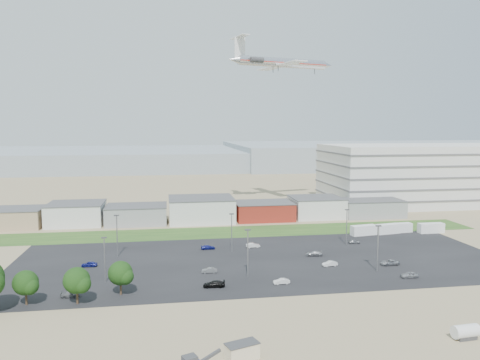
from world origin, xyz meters
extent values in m
plane|color=#8E7C5A|center=(0.00, 0.00, 0.00)|extent=(700.00, 700.00, 0.00)
cube|color=black|center=(5.00, 20.00, 0.01)|extent=(120.00, 50.00, 0.01)
cube|color=#224B1C|center=(0.00, 52.00, 0.01)|extent=(160.00, 16.00, 0.02)
cube|color=silver|center=(90.00, 95.00, 12.50)|extent=(80.00, 40.00, 25.00)
imported|color=#A5A5AA|center=(34.29, 11.36, 0.63)|extent=(4.61, 2.31, 1.25)
imported|color=silver|center=(19.91, 12.73, 0.59)|extent=(3.74, 1.72, 1.19)
imported|color=#A5A5AA|center=(34.08, 1.85, 0.64)|extent=(3.88, 1.80, 1.29)
imported|color=black|center=(-8.52, 2.55, 0.65)|extent=(4.62, 2.14, 1.31)
imported|color=#595B5E|center=(-8.59, 12.15, 0.57)|extent=(3.55, 1.53, 1.14)
imported|color=navy|center=(-36.00, 21.12, 0.62)|extent=(3.71, 1.68, 1.24)
imported|color=navy|center=(-7.09, 32.44, 0.55)|extent=(3.86, 1.73, 1.10)
imported|color=#A5A5AA|center=(34.11, 32.14, 0.55)|extent=(3.28, 1.46, 1.09)
imported|color=#595B5E|center=(-36.37, 1.15, 0.55)|extent=(3.83, 1.69, 1.09)
imported|color=silver|center=(5.19, 32.34, 0.62)|extent=(3.81, 1.48, 1.24)
imported|color=#A5A5AA|center=(18.90, 21.76, 0.62)|extent=(4.43, 2.22, 1.23)
imported|color=silver|center=(5.61, 2.30, 0.56)|extent=(3.48, 1.36, 1.13)
camera|label=1|loc=(-17.72, -89.69, 32.61)|focal=35.00mm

